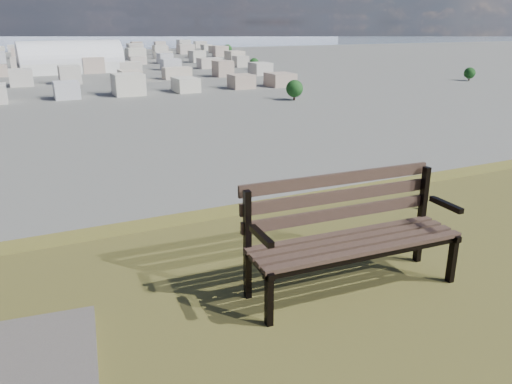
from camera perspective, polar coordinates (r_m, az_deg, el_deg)
park_bench at (r=4.43m, az=10.63°, el=-3.96°), size 1.92×0.70×0.99m
arena at (r=309.21m, az=-20.36°, el=13.67°), size 56.09×26.18×23.18m
city_blocks at (r=396.41m, az=-25.79°, el=13.61°), size 395.00×361.00×7.00m
bay_water at (r=901.66m, az=-26.21°, el=15.27°), size 2400.00×700.00×0.12m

